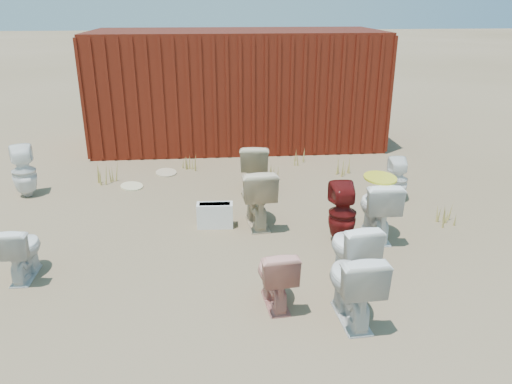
{
  "coord_description": "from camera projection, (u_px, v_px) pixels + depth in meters",
  "views": [
    {
      "loc": [
        -0.56,
        -5.69,
        2.99
      ],
      "look_at": [
        0.0,
        0.6,
        0.55
      ],
      "focal_mm": 35.0,
      "sensor_mm": 36.0,
      "label": 1
    }
  ],
  "objects": [
    {
      "name": "ground",
      "position": [
        260.0,
        249.0,
        6.4
      ],
      "size": [
        100.0,
        100.0,
        0.0
      ],
      "primitive_type": "plane",
      "color": "brown",
      "rests_on": "ground"
    },
    {
      "name": "shipping_container",
      "position": [
        237.0,
        88.0,
        10.8
      ],
      "size": [
        6.0,
        2.4,
        2.4
      ],
      "primitive_type": "cube",
      "color": "#4B160C",
      "rests_on": "ground"
    },
    {
      "name": "toilet_front_a",
      "position": [
        21.0,
        250.0,
        5.65
      ],
      "size": [
        0.38,
        0.66,
        0.67
      ],
      "primitive_type": "imported",
      "rotation": [
        0.0,
        0.0,
        3.13
      ],
      "color": "silver",
      "rests_on": "ground"
    },
    {
      "name": "toilet_front_pink",
      "position": [
        275.0,
        275.0,
        5.13
      ],
      "size": [
        0.44,
        0.7,
        0.68
      ],
      "primitive_type": "imported",
      "rotation": [
        0.0,
        0.0,
        3.24
      ],
      "color": "tan",
      "rests_on": "ground"
    },
    {
      "name": "toilet_front_c",
      "position": [
        353.0,
        284.0,
        4.86
      ],
      "size": [
        0.49,
        0.81,
        0.8
      ],
      "primitive_type": "imported",
      "rotation": [
        0.0,
        0.0,
        3.2
      ],
      "color": "silver",
      "rests_on": "ground"
    },
    {
      "name": "toilet_front_maroon",
      "position": [
        342.0,
        213.0,
        6.46
      ],
      "size": [
        0.37,
        0.38,
        0.8
      ],
      "primitive_type": "imported",
      "rotation": [
        0.0,
        0.0,
        3.11
      ],
      "color": "#590F0F",
      "rests_on": "ground"
    },
    {
      "name": "toilet_front_e",
      "position": [
        352.0,
        250.0,
        5.56
      ],
      "size": [
        0.52,
        0.79,
        0.75
      ],
      "primitive_type": "imported",
      "rotation": [
        0.0,
        0.0,
        3.28
      ],
      "color": "white",
      "rests_on": "ground"
    },
    {
      "name": "toilet_back_a",
      "position": [
        24.0,
        171.0,
        7.99
      ],
      "size": [
        0.48,
        0.48,
        0.83
      ],
      "primitive_type": "imported",
      "rotation": [
        0.0,
        0.0,
        3.47
      ],
      "color": "white",
      "rests_on": "ground"
    },
    {
      "name": "toilet_back_beige_left",
      "position": [
        257.0,
        196.0,
        6.96
      ],
      "size": [
        0.54,
        0.87,
        0.86
      ],
      "primitive_type": "imported",
      "rotation": [
        0.0,
        0.0,
        3.21
      ],
      "color": "beige",
      "rests_on": "ground"
    },
    {
      "name": "toilet_back_beige_right",
      "position": [
        255.0,
        167.0,
        8.19
      ],
      "size": [
        0.54,
        0.85,
        0.83
      ],
      "primitive_type": "imported",
      "rotation": [
        0.0,
        0.0,
        3.04
      ],
      "color": "#C8B892",
      "rests_on": "ground"
    },
    {
      "name": "toilet_back_yellowlid",
      "position": [
        377.0,
        208.0,
        6.6
      ],
      "size": [
        0.5,
        0.83,
        0.82
      ],
      "primitive_type": "imported",
      "rotation": [
        0.0,
        0.0,
        3.09
      ],
      "color": "white",
      "rests_on": "ground"
    },
    {
      "name": "toilet_back_e",
      "position": [
        397.0,
        180.0,
        7.82
      ],
      "size": [
        0.35,
        0.35,
        0.69
      ],
      "primitive_type": "imported",
      "rotation": [
        0.0,
        0.0,
        3.03
      ],
      "color": "white",
      "rests_on": "ground"
    },
    {
      "name": "yellow_lid",
      "position": [
        380.0,
        178.0,
        6.44
      ],
      "size": [
        0.42,
        0.52,
        0.02
      ],
      "primitive_type": "ellipsoid",
      "color": "gold",
      "rests_on": "toilet_back_yellowlid"
    },
    {
      "name": "loose_tank",
      "position": [
        215.0,
        215.0,
        6.96
      ],
      "size": [
        0.51,
        0.22,
        0.35
      ],
      "primitive_type": "cube",
      "rotation": [
        0.0,
        0.0,
        -0.04
      ],
      "color": "white",
      "rests_on": "ground"
    },
    {
      "name": "loose_lid_near",
      "position": [
        166.0,
        173.0,
        9.19
      ],
      "size": [
        0.48,
        0.57,
        0.02
      ],
      "primitive_type": "ellipsoid",
      "rotation": [
        0.0,
        0.0,
        0.23
      ],
      "color": "#C1AF8C",
      "rests_on": "ground"
    },
    {
      "name": "loose_lid_far",
      "position": [
        132.0,
        186.0,
        8.52
      ],
      "size": [
        0.55,
        0.59,
        0.02
      ],
      "primitive_type": "ellipsoid",
      "rotation": [
        0.0,
        0.0,
        0.54
      ],
      "color": "beige",
      "rests_on": "ground"
    },
    {
      "name": "weed_clump_a",
      "position": [
        107.0,
        173.0,
        8.68
      ],
      "size": [
        0.36,
        0.36,
        0.33
      ],
      "primitive_type": "cone",
      "color": "#9E8D3F",
      "rests_on": "ground"
    },
    {
      "name": "weed_clump_b",
      "position": [
        272.0,
        172.0,
        8.83
      ],
      "size": [
        0.32,
        0.32,
        0.26
      ],
      "primitive_type": "cone",
      "color": "#9E8D3F",
      "rests_on": "ground"
    },
    {
      "name": "weed_clump_c",
      "position": [
        343.0,
        167.0,
        9.01
      ],
      "size": [
        0.36,
        0.36,
        0.32
      ],
      "primitive_type": "cone",
      "color": "#9E8D3F",
      "rests_on": "ground"
    },
    {
      "name": "weed_clump_d",
      "position": [
        188.0,
        163.0,
        9.33
      ],
      "size": [
        0.3,
        0.3,
        0.25
      ],
      "primitive_type": "cone",
      "color": "#9E8D3F",
      "rests_on": "ground"
    },
    {
      "name": "weed_clump_e",
      "position": [
        302.0,
        157.0,
        9.71
      ],
      "size": [
        0.34,
        0.34,
        0.26
      ],
      "primitive_type": "cone",
      "color": "#9E8D3F",
      "rests_on": "ground"
    },
    {
      "name": "weed_clump_f",
      "position": [
        447.0,
        216.0,
        7.05
      ],
      "size": [
        0.28,
        0.28,
        0.25
      ],
      "primitive_type": "cone",
      "color": "#9E8D3F",
      "rests_on": "ground"
    }
  ]
}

